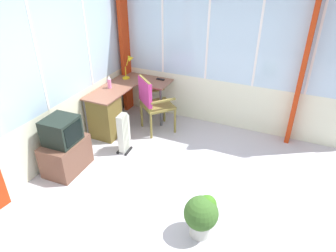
{
  "coord_description": "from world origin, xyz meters",
  "views": [
    {
      "loc": [
        -2.8,
        -1.07,
        2.77
      ],
      "look_at": [
        0.63,
        0.48,
        0.59
      ],
      "focal_mm": 32.82,
      "sensor_mm": 36.0,
      "label": 1
    }
  ],
  "objects_px": {
    "wooden_armchair": "(150,99)",
    "space_heater": "(124,132)",
    "desk": "(108,112)",
    "potted_plant": "(202,214)",
    "tv_remote": "(161,79)",
    "spray_bottle": "(109,82)",
    "tv_on_stand": "(65,148)",
    "desk_lamp": "(130,63)"
  },
  "relations": [
    {
      "from": "spray_bottle",
      "to": "desk",
      "type": "bearing_deg",
      "value": -158.91
    },
    {
      "from": "spray_bottle",
      "to": "space_heater",
      "type": "xyz_separation_m",
      "value": [
        -0.6,
        -0.61,
        -0.5
      ]
    },
    {
      "from": "desk_lamp",
      "to": "wooden_armchair",
      "type": "distance_m",
      "value": 0.88
    },
    {
      "from": "tv_remote",
      "to": "tv_on_stand",
      "type": "distance_m",
      "value": 2.13
    },
    {
      "from": "spray_bottle",
      "to": "wooden_armchair",
      "type": "bearing_deg",
      "value": -81.47
    },
    {
      "from": "tv_remote",
      "to": "space_heater",
      "type": "bearing_deg",
      "value": -179.38
    },
    {
      "from": "desk",
      "to": "potted_plant",
      "type": "relative_size",
      "value": 2.79
    },
    {
      "from": "tv_remote",
      "to": "wooden_armchair",
      "type": "bearing_deg",
      "value": -169.81
    },
    {
      "from": "desk_lamp",
      "to": "tv_on_stand",
      "type": "distance_m",
      "value": 2.02
    },
    {
      "from": "desk",
      "to": "space_heater",
      "type": "bearing_deg",
      "value": -124.28
    },
    {
      "from": "desk",
      "to": "spray_bottle",
      "type": "relative_size",
      "value": 6.45
    },
    {
      "from": "desk_lamp",
      "to": "wooden_armchair",
      "type": "xyz_separation_m",
      "value": [
        -0.47,
        -0.64,
        -0.39
      ]
    },
    {
      "from": "desk",
      "to": "potted_plant",
      "type": "distance_m",
      "value": 2.57
    },
    {
      "from": "wooden_armchair",
      "to": "space_heater",
      "type": "height_order",
      "value": "wooden_armchair"
    },
    {
      "from": "tv_on_stand",
      "to": "potted_plant",
      "type": "height_order",
      "value": "tv_on_stand"
    },
    {
      "from": "potted_plant",
      "to": "wooden_armchair",
      "type": "bearing_deg",
      "value": 40.56
    },
    {
      "from": "space_heater",
      "to": "tv_remote",
      "type": "bearing_deg",
      "value": -0.71
    },
    {
      "from": "space_heater",
      "to": "potted_plant",
      "type": "distance_m",
      "value": 1.94
    },
    {
      "from": "potted_plant",
      "to": "desk_lamp",
      "type": "bearing_deg",
      "value": 43.98
    },
    {
      "from": "desk_lamp",
      "to": "tv_on_stand",
      "type": "relative_size",
      "value": 0.5
    },
    {
      "from": "space_heater",
      "to": "potted_plant",
      "type": "relative_size",
      "value": 1.29
    },
    {
      "from": "desk_lamp",
      "to": "potted_plant",
      "type": "relative_size",
      "value": 0.84
    },
    {
      "from": "wooden_armchair",
      "to": "tv_remote",
      "type": "bearing_deg",
      "value": 8.86
    },
    {
      "from": "desk",
      "to": "tv_on_stand",
      "type": "distance_m",
      "value": 1.1
    },
    {
      "from": "tv_remote",
      "to": "spray_bottle",
      "type": "distance_m",
      "value": 0.93
    },
    {
      "from": "desk_lamp",
      "to": "tv_remote",
      "type": "distance_m",
      "value": 0.62
    },
    {
      "from": "wooden_armchair",
      "to": "potted_plant",
      "type": "distance_m",
      "value": 2.36
    },
    {
      "from": "wooden_armchair",
      "to": "potted_plant",
      "type": "bearing_deg",
      "value": -139.44
    },
    {
      "from": "spray_bottle",
      "to": "tv_on_stand",
      "type": "distance_m",
      "value": 1.43
    },
    {
      "from": "desk",
      "to": "space_heater",
      "type": "distance_m",
      "value": 0.62
    },
    {
      "from": "tv_on_stand",
      "to": "space_heater",
      "type": "bearing_deg",
      "value": -33.63
    },
    {
      "from": "tv_on_stand",
      "to": "space_heater",
      "type": "height_order",
      "value": "tv_on_stand"
    },
    {
      "from": "desk_lamp",
      "to": "space_heater",
      "type": "bearing_deg",
      "value": -155.38
    },
    {
      "from": "wooden_armchair",
      "to": "space_heater",
      "type": "distance_m",
      "value": 0.77
    },
    {
      "from": "desk",
      "to": "wooden_armchair",
      "type": "xyz_separation_m",
      "value": [
        0.35,
        -0.62,
        0.21
      ]
    },
    {
      "from": "wooden_armchair",
      "to": "spray_bottle",
      "type": "bearing_deg",
      "value": 98.53
    },
    {
      "from": "potted_plant",
      "to": "tv_remote",
      "type": "bearing_deg",
      "value": 34.34
    },
    {
      "from": "space_heater",
      "to": "spray_bottle",
      "type": "bearing_deg",
      "value": 45.53
    },
    {
      "from": "wooden_armchair",
      "to": "potted_plant",
      "type": "height_order",
      "value": "wooden_armchair"
    },
    {
      "from": "spray_bottle",
      "to": "wooden_armchair",
      "type": "xyz_separation_m",
      "value": [
        0.11,
        -0.71,
        -0.22
      ]
    },
    {
      "from": "space_heater",
      "to": "desk_lamp",
      "type": "bearing_deg",
      "value": 24.62
    },
    {
      "from": "space_heater",
      "to": "desk",
      "type": "bearing_deg",
      "value": 55.72
    }
  ]
}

